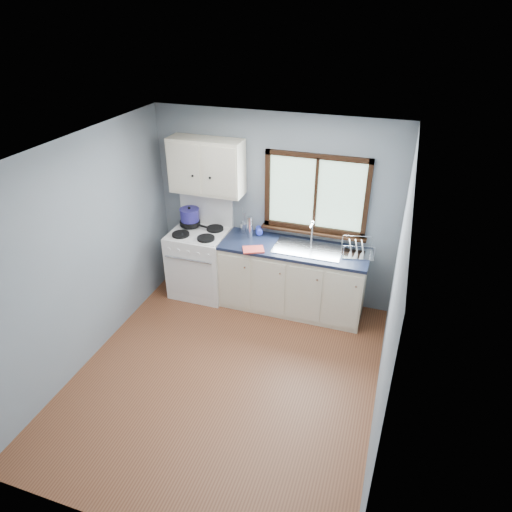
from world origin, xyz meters
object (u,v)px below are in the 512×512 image
(sink, at_px, (308,253))
(stockpot, at_px, (190,216))
(utensil_crock, at_px, (245,228))
(base_cabinets, at_px, (292,281))
(skillet, at_px, (190,223))
(thermos, at_px, (250,227))
(gas_range, at_px, (200,261))
(dish_rack, at_px, (357,251))

(sink, relative_size, stockpot, 2.90)
(utensil_crock, bearing_deg, stockpot, -175.09)
(sink, xyz_separation_m, utensil_crock, (-0.90, 0.19, 0.13))
(base_cabinets, distance_m, skillet, 1.59)
(utensil_crock, relative_size, thermos, 1.19)
(base_cabinets, bearing_deg, skillet, 175.94)
(utensil_crock, bearing_deg, skillet, -173.98)
(base_cabinets, xyz_separation_m, stockpot, (-1.49, 0.12, 0.67))
(gas_range, height_order, sink, gas_range)
(base_cabinets, height_order, utensil_crock, utensil_crock)
(stockpot, xyz_separation_m, dish_rack, (2.26, -0.06, -0.10))
(base_cabinets, xyz_separation_m, dish_rack, (0.77, 0.06, 0.56))
(stockpot, xyz_separation_m, utensil_crock, (0.76, 0.07, -0.08))
(base_cabinets, xyz_separation_m, skillet, (-1.48, 0.11, 0.58))
(skillet, xyz_separation_m, utensil_crock, (0.76, 0.08, 0.00))
(sink, height_order, skillet, sink)
(gas_range, bearing_deg, stockpot, 142.75)
(dish_rack, bearing_deg, thermos, 167.40)
(gas_range, bearing_deg, utensil_crock, 19.28)
(skillet, xyz_separation_m, dish_rack, (2.25, -0.05, -0.02))
(base_cabinets, height_order, dish_rack, dish_rack)
(gas_range, bearing_deg, skillet, 144.67)
(gas_range, distance_m, stockpot, 0.62)
(utensil_crock, bearing_deg, dish_rack, -4.92)
(skillet, relative_size, thermos, 1.48)
(stockpot, relative_size, dish_rack, 0.68)
(utensil_crock, height_order, thermos, utensil_crock)
(gas_range, relative_size, dish_rack, 3.17)
(skillet, height_order, utensil_crock, utensil_crock)
(utensil_crock, distance_m, dish_rack, 1.50)
(base_cabinets, relative_size, utensil_crock, 5.23)
(skillet, bearing_deg, stockpot, 127.87)
(base_cabinets, height_order, sink, sink)
(thermos, relative_size, dish_rack, 0.69)
(skillet, relative_size, dish_rack, 1.03)
(stockpot, bearing_deg, gas_range, -37.25)
(sink, relative_size, skillet, 1.91)
(sink, bearing_deg, base_cabinets, 179.87)
(stockpot, distance_m, utensil_crock, 0.77)
(stockpot, height_order, dish_rack, stockpot)
(dish_rack, bearing_deg, utensil_crock, 163.18)
(stockpot, bearing_deg, thermos, -3.03)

